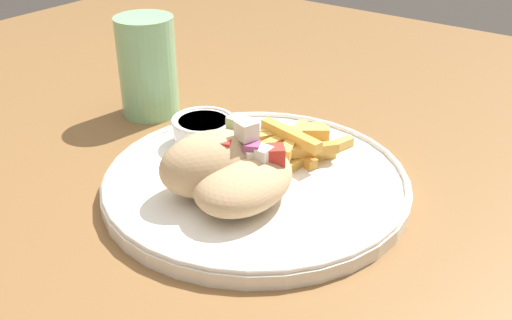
# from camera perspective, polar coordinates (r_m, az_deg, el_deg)

# --- Properties ---
(table) EXTENTS (1.40, 1.40, 0.72)m
(table) POSITION_cam_1_polar(r_m,az_deg,el_deg) (0.66, -5.07, -6.41)
(table) COLOR brown
(table) RESTS_ON ground_plane
(plate) EXTENTS (0.31, 0.31, 0.02)m
(plate) POSITION_cam_1_polar(r_m,az_deg,el_deg) (0.60, 0.00, -2.04)
(plate) COLOR white
(plate) RESTS_ON table
(pita_sandwich_near) EXTENTS (0.13, 0.10, 0.06)m
(pita_sandwich_near) POSITION_cam_1_polar(r_m,az_deg,el_deg) (0.55, -1.12, -1.82)
(pita_sandwich_near) COLOR tan
(pita_sandwich_near) RESTS_ON plate
(pita_sandwich_far) EXTENTS (0.12, 0.11, 0.07)m
(pita_sandwich_far) POSITION_cam_1_polar(r_m,az_deg,el_deg) (0.56, -4.04, -0.26)
(pita_sandwich_far) COLOR tan
(pita_sandwich_far) RESTS_ON plate
(fries_pile) EXTENTS (0.14, 0.12, 0.03)m
(fries_pile) POSITION_cam_1_polar(r_m,az_deg,el_deg) (0.63, 3.25, 1.28)
(fries_pile) COLOR #E5B251
(fries_pile) RESTS_ON plate
(sauce_ramekin) EXTENTS (0.07, 0.07, 0.03)m
(sauce_ramekin) POSITION_cam_1_polar(r_m,az_deg,el_deg) (0.66, -5.03, 2.93)
(sauce_ramekin) COLOR white
(sauce_ramekin) RESTS_ON plate
(water_glass) EXTENTS (0.07, 0.07, 0.12)m
(water_glass) POSITION_cam_1_polar(r_m,az_deg,el_deg) (0.76, -10.25, 8.34)
(water_glass) COLOR #8CCC93
(water_glass) RESTS_ON table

